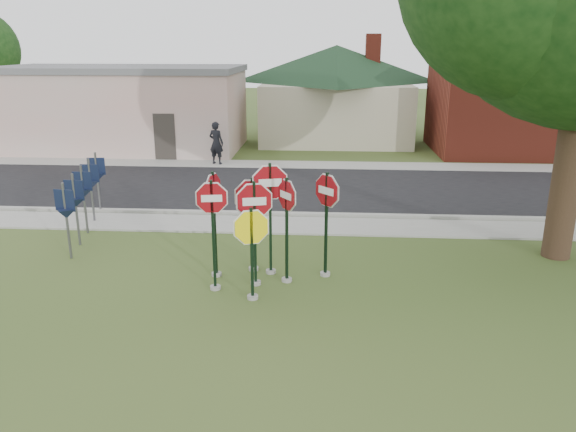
# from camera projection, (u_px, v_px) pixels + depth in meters

# --- Properties ---
(ground) EXTENTS (120.00, 120.00, 0.00)m
(ground) POSITION_uv_depth(u_px,v_px,m) (252.00, 308.00, 11.74)
(ground) COLOR #374F1D
(ground) RESTS_ON ground
(sidewalk_near) EXTENTS (60.00, 1.60, 0.06)m
(sidewalk_near) POSITION_uv_depth(u_px,v_px,m) (275.00, 225.00, 16.97)
(sidewalk_near) COLOR gray
(sidewalk_near) RESTS_ON ground
(road) EXTENTS (60.00, 7.00, 0.04)m
(road) POSITION_uv_depth(u_px,v_px,m) (286.00, 189.00, 21.26)
(road) COLOR black
(road) RESTS_ON ground
(sidewalk_far) EXTENTS (60.00, 1.60, 0.06)m
(sidewalk_far) POSITION_uv_depth(u_px,v_px,m) (292.00, 165.00, 25.36)
(sidewalk_far) COLOR gray
(sidewalk_far) RESTS_ON ground
(curb) EXTENTS (60.00, 0.20, 0.14)m
(curb) POSITION_uv_depth(u_px,v_px,m) (278.00, 214.00, 17.91)
(curb) COLOR gray
(curb) RESTS_ON ground
(stop_sign_center) EXTENTS (1.10, 0.29, 2.55)m
(stop_sign_center) POSITION_uv_depth(u_px,v_px,m) (255.00, 218.00, 12.40)
(stop_sign_center) COLOR gray
(stop_sign_center) RESTS_ON ground
(stop_sign_yellow) EXTENTS (1.01, 0.35, 2.16)m
(stop_sign_yellow) POSITION_uv_depth(u_px,v_px,m) (252.00, 243.00, 11.78)
(stop_sign_yellow) COLOR gray
(stop_sign_yellow) RESTS_ON ground
(stop_sign_left) EXTENTS (0.96, 0.24, 2.61)m
(stop_sign_left) POSITION_uv_depth(u_px,v_px,m) (213.00, 222.00, 12.16)
(stop_sign_left) COLOR gray
(stop_sign_left) RESTS_ON ground
(stop_sign_right) EXTENTS (0.59, 0.81, 2.57)m
(stop_sign_right) POSITION_uv_depth(u_px,v_px,m) (287.00, 217.00, 12.58)
(stop_sign_right) COLOR gray
(stop_sign_right) RESTS_ON ground
(stop_sign_back_right) EXTENTS (1.11, 0.30, 2.81)m
(stop_sign_back_right) POSITION_uv_depth(u_px,v_px,m) (270.00, 202.00, 12.99)
(stop_sign_back_right) COLOR gray
(stop_sign_back_right) RESTS_ON ground
(stop_sign_back_left) EXTENTS (1.16, 0.24, 2.44)m
(stop_sign_back_left) POSITION_uv_depth(u_px,v_px,m) (252.00, 211.00, 13.24)
(stop_sign_back_left) COLOR gray
(stop_sign_back_left) RESTS_ON ground
(stop_sign_far_right) EXTENTS (0.73, 0.79, 2.62)m
(stop_sign_far_right) POSITION_uv_depth(u_px,v_px,m) (326.00, 210.00, 12.89)
(stop_sign_far_right) COLOR gray
(stop_sign_far_right) RESTS_ON ground
(stop_sign_far_left) EXTENTS (0.28, 0.95, 2.63)m
(stop_sign_far_left) POSITION_uv_depth(u_px,v_px,m) (214.00, 211.00, 12.88)
(stop_sign_far_left) COLOR gray
(stop_sign_far_left) RESTS_ON ground
(route_sign_row) EXTENTS (1.43, 4.63, 2.00)m
(route_sign_row) POSITION_uv_depth(u_px,v_px,m) (84.00, 192.00, 16.01)
(route_sign_row) COLOR #59595E
(route_sign_row) RESTS_ON ground
(building_stucco) EXTENTS (12.20, 6.20, 4.20)m
(building_stucco) POSITION_uv_depth(u_px,v_px,m) (122.00, 107.00, 28.84)
(building_stucco) COLOR beige
(building_stucco) RESTS_ON ground
(building_house) EXTENTS (11.60, 11.60, 6.20)m
(building_house) POSITION_uv_depth(u_px,v_px,m) (336.00, 74.00, 31.50)
(building_house) COLOR #B3AA8E
(building_house) RESTS_ON ground
(building_brick) EXTENTS (10.20, 6.20, 4.75)m
(building_brick) POSITION_uv_depth(u_px,v_px,m) (538.00, 104.00, 27.89)
(building_brick) COLOR maroon
(building_brick) RESTS_ON ground
(pedestrian) EXTENTS (0.81, 0.67, 1.91)m
(pedestrian) POSITION_uv_depth(u_px,v_px,m) (216.00, 143.00, 25.17)
(pedestrian) COLOR black
(pedestrian) RESTS_ON sidewalk_far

